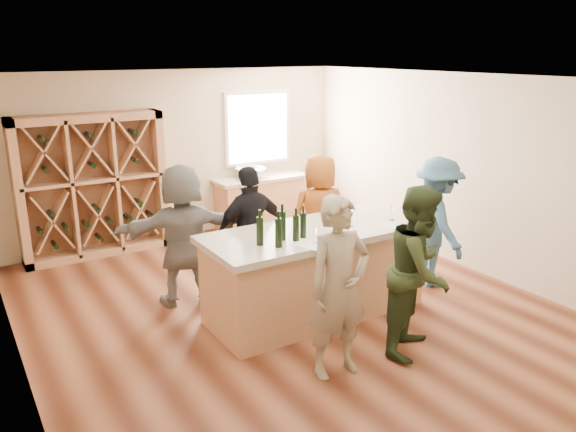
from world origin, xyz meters
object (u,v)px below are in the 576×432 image
wine_bottle_b (279,233)px  person_near_left (339,288)px  tasting_counter_base (316,275)px  wine_bottle_c (282,226)px  person_server (437,222)px  person_far_mid (251,232)px  person_far_right (319,216)px  wine_rack (93,186)px  wine_bottle_e (303,225)px  sink (251,173)px  person_far_left (183,235)px  wine_bottle_d (296,228)px  wine_bottle_a (260,231)px  person_near_right (420,270)px

wine_bottle_b → person_near_left: person_near_left is taller
tasting_counter_base → wine_bottle_b: bearing=-157.1°
wine_bottle_c → person_server: size_ratio=0.19×
person_near_left → person_far_mid: (0.19, 2.11, -0.06)m
person_far_right → wine_rack: bearing=-33.3°
wine_bottle_e → person_near_left: person_near_left is taller
wine_bottle_b → person_far_mid: bearing=75.4°
wine_rack → wine_bottle_b: wine_rack is taller
sink → person_far_right: (-0.24, -2.45, -0.14)m
wine_rack → wine_bottle_c: 3.81m
wine_bottle_b → person_far_left: 1.56m
wine_bottle_d → wine_bottle_e: 0.14m
sink → wine_bottle_c: bearing=-113.1°
wine_bottle_a → person_far_left: size_ratio=0.17×
wine_bottle_b → person_far_right: size_ratio=0.18×
wine_rack → wine_bottle_b: size_ratio=6.88×
sink → wine_bottle_c: (-1.52, -3.55, 0.23)m
wine_rack → wine_bottle_d: 3.94m
wine_bottle_e → person_near_right: size_ratio=0.16×
tasting_counter_base → wine_bottle_c: (-0.54, -0.11, 0.74)m
wine_bottle_e → person_server: size_ratio=0.16×
tasting_counter_base → wine_bottle_c: wine_bottle_c is taller
sink → wine_bottle_b: size_ratio=1.69×
wine_bottle_b → wine_rack: bearing=105.1°
wine_bottle_a → person_far_mid: 1.21m
wine_bottle_b → wine_bottle_e: size_ratio=1.11×
tasting_counter_base → wine_bottle_d: 0.87m
person_far_mid → person_near_right: bearing=110.0°
sink → tasting_counter_base: 3.61m
person_server → person_far_right: size_ratio=1.01×
person_far_left → person_far_right: bearing=-171.1°
wine_rack → person_near_left: 4.84m
wine_bottle_c → person_near_right: person_near_right is taller
tasting_counter_base → person_far_left: (-1.21, 1.14, 0.40)m
person_near_right → person_far_mid: bearing=80.1°
sink → tasting_counter_base: (-0.98, -3.44, -0.51)m
person_near_left → person_far_mid: size_ratio=1.06×
person_server → person_far_right: (-1.15, 1.10, -0.01)m
tasting_counter_base → wine_bottle_e: size_ratio=9.04×
wine_bottle_a → person_server: bearing=0.4°
person_near_left → person_far_mid: person_near_left is taller
person_near_left → person_far_right: person_near_left is taller
person_near_right → person_far_mid: 2.34m
person_far_mid → wine_bottle_e: bearing=94.3°
wine_bottle_c → person_far_left: 1.46m
wine_bottle_d → wine_bottle_c: bearing=137.2°
tasting_counter_base → person_far_left: person_far_left is taller
wine_bottle_d → wine_bottle_e: bearing=22.6°
sink → wine_bottle_c: 3.86m
wine_bottle_c → person_far_mid: bearing=81.2°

